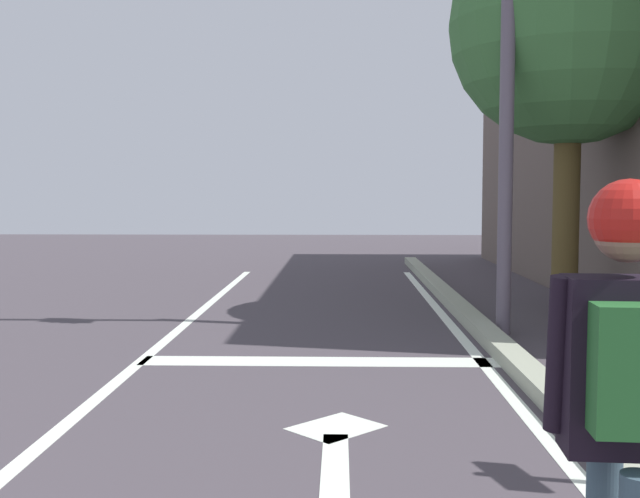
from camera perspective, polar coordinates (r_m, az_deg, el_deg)
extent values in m
cube|color=silver|center=(5.77, -17.79, -11.80)|extent=(0.12, 20.00, 0.01)
cube|color=silver|center=(5.62, 15.48, -12.19)|extent=(0.12, 20.00, 0.01)
cube|color=silver|center=(7.22, -0.06, -8.37)|extent=(3.34, 0.40, 0.01)
cube|color=silver|center=(4.47, 1.12, -16.37)|extent=(0.16, 1.40, 0.01)
cube|color=silver|center=(5.27, 1.19, -13.13)|extent=(0.71, 0.71, 0.01)
cube|color=#9DA28A|center=(5.66, 17.99, -11.40)|extent=(0.24, 24.00, 0.14)
cube|color=black|center=(2.41, 21.75, -8.07)|extent=(0.36, 0.20, 0.52)
cylinder|color=black|center=(2.39, 17.35, -7.49)|extent=(0.07, 0.12, 0.48)
sphere|color=#8E6553|center=(2.36, 22.01, 1.51)|extent=(0.20, 0.20, 0.20)
sphere|color=red|center=(2.36, 22.03, 2.13)|extent=(0.23, 0.23, 0.23)
cube|color=#25622B|center=(2.27, 22.76, -8.30)|extent=(0.27, 0.16, 0.36)
cylinder|color=#615865|center=(8.85, 13.80, 12.78)|extent=(0.16, 0.16, 5.83)
cylinder|color=brown|center=(10.00, 17.86, 2.85)|extent=(0.33, 0.33, 2.76)
sphere|color=#3E763B|center=(10.22, 18.16, 15.67)|extent=(2.96, 2.96, 2.96)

